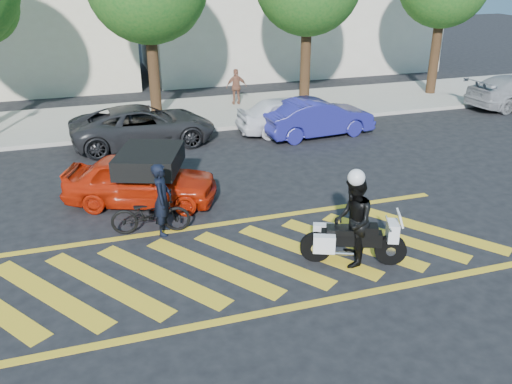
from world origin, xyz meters
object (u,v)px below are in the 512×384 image
object	(u,v)px
bicycle	(150,214)
parked_mid_right	(290,115)
police_motorcycle	(352,240)
red_convertible	(141,180)
parked_mid_left	(144,126)
officer_bike	(162,199)
officer_moto	(353,221)
parked_right	(318,118)

from	to	relation	value
bicycle	parked_mid_right	size ratio (longest dim) A/B	0.47
bicycle	police_motorcycle	bearing A→B (deg)	-115.39
red_convertible	parked_mid_left	distance (m)	5.05
red_convertible	parked_mid_left	world-z (taller)	parked_mid_left
bicycle	officer_bike	bearing A→B (deg)	-104.29
bicycle	police_motorcycle	world-z (taller)	police_motorcycle
police_motorcycle	parked_mid_right	world-z (taller)	parked_mid_right
police_motorcycle	officer_moto	xyz separation A→B (m)	(-0.02, -0.01, 0.45)
police_motorcycle	parked_mid_left	xyz separation A→B (m)	(-3.20, 9.48, 0.15)
parked_mid_left	parked_mid_right	xyz separation A→B (m)	(5.40, -0.17, -0.01)
officer_bike	parked_right	xyz separation A→B (m)	(6.62, 5.98, -0.20)
bicycle	red_convertible	world-z (taller)	red_convertible
officer_moto	police_motorcycle	bearing A→B (deg)	150.70
red_convertible	parked_right	world-z (taller)	parked_right
parked_mid_left	parked_mid_right	bearing A→B (deg)	-95.09
bicycle	red_convertible	size ratio (longest dim) A/B	0.47
bicycle	parked_mid_left	size ratio (longest dim) A/B	0.38
red_convertible	parked_mid_left	size ratio (longest dim) A/B	0.80
bicycle	police_motorcycle	distance (m)	4.76
red_convertible	parked_mid_left	xyz separation A→B (m)	(0.70, 5.00, 0.01)
police_motorcycle	parked_right	world-z (taller)	parked_right
bicycle	parked_mid_right	distance (m)	8.97
officer_moto	parked_mid_right	xyz separation A→B (m)	(2.21, 9.32, -0.32)
officer_bike	bicycle	world-z (taller)	officer_bike
bicycle	parked_right	bearing A→B (deg)	-40.16
bicycle	red_convertible	distance (m)	1.76
red_convertible	bicycle	bearing A→B (deg)	-159.35
bicycle	parked_mid_left	distance (m)	6.79
officer_bike	red_convertible	bearing A→B (deg)	25.63
parked_mid_left	parked_mid_right	size ratio (longest dim) A/B	1.25
parked_mid_left	parked_right	size ratio (longest dim) A/B	1.20
officer_bike	parked_mid_right	distance (m)	8.88
bicycle	red_convertible	bearing A→B (deg)	9.63
police_motorcycle	parked_mid_right	bearing A→B (deg)	99.41
officer_moto	parked_right	xyz separation A→B (m)	(3.01, 8.59, -0.31)
parked_mid_left	red_convertible	bearing A→B (deg)	168.73
bicycle	police_motorcycle	size ratio (longest dim) A/B	0.87
police_motorcycle	parked_mid_right	size ratio (longest dim) A/B	0.54
officer_bike	parked_right	bearing A→B (deg)	-30.98
parked_mid_right	police_motorcycle	bearing A→B (deg)	166.73
parked_right	officer_bike	bearing A→B (deg)	127.01
officer_bike	officer_moto	xyz separation A→B (m)	(3.60, -2.62, 0.11)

